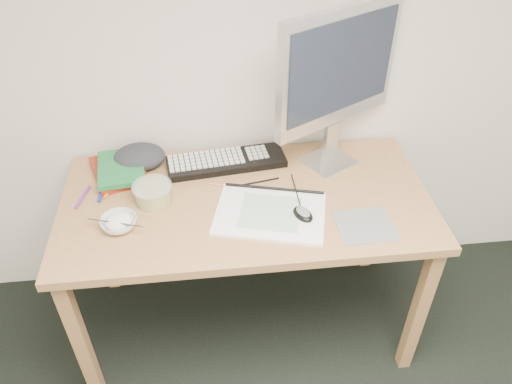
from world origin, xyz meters
TOP-DOWN VIEW (x-y plane):
  - desk at (-0.18, 1.43)m, footprint 1.40×0.70m
  - mousepad at (0.22, 1.23)m, footprint 0.21×0.19m
  - sketchpad at (-0.11, 1.33)m, footprint 0.45×0.37m
  - keyboard at (-0.24, 1.66)m, footprint 0.50×0.21m
  - monitor at (0.18, 1.63)m, footprint 0.50×0.31m
  - mouse at (0.01, 1.30)m, footprint 0.09×0.11m
  - rice_bowl at (-0.65, 1.32)m, footprint 0.14×0.14m
  - chopsticks at (-0.65, 1.30)m, footprint 0.20×0.08m
  - fruit_tub at (-0.53, 1.45)m, footprint 0.18×0.18m
  - book_red at (-0.68, 1.65)m, footprint 0.26×0.30m
  - book_green at (-0.67, 1.63)m, footprint 0.21×0.26m
  - cloth_lump at (-0.60, 1.70)m, footprint 0.20×0.17m
  - pencil_pink at (-0.23, 1.50)m, footprint 0.17×0.07m
  - pencil_tan at (-0.10, 1.45)m, footprint 0.13×0.11m
  - pencil_black at (-0.13, 1.52)m, footprint 0.18×0.04m
  - marker_blue at (-0.74, 1.54)m, footprint 0.01×0.14m
  - marker_orange at (-0.70, 1.55)m, footprint 0.04×0.14m
  - marker_purple at (-0.80, 1.50)m, footprint 0.04×0.13m

SIDE VIEW (x-z plane):
  - desk at x=-0.18m, z-range 0.29..1.04m
  - mousepad at x=0.22m, z-range 0.75..0.75m
  - pencil_tan at x=-0.10m, z-range 0.75..0.76m
  - pencil_black at x=-0.13m, z-range 0.75..0.76m
  - pencil_pink at x=-0.23m, z-range 0.75..0.76m
  - sketchpad at x=-0.11m, z-range 0.75..0.76m
  - marker_purple at x=-0.80m, z-range 0.75..0.76m
  - marker_orange at x=-0.70m, z-range 0.75..0.76m
  - marker_blue at x=-0.74m, z-range 0.75..0.76m
  - book_red at x=-0.68m, z-range 0.75..0.78m
  - keyboard at x=-0.24m, z-range 0.75..0.78m
  - rice_bowl at x=-0.65m, z-range 0.75..0.79m
  - mouse at x=0.01m, z-range 0.76..0.79m
  - fruit_tub at x=-0.53m, z-range 0.75..0.82m
  - book_green at x=-0.67m, z-range 0.78..0.80m
  - cloth_lump at x=-0.60m, z-range 0.75..0.82m
  - chopsticks at x=-0.65m, z-range 0.78..0.80m
  - monitor at x=0.18m, z-range 0.83..1.47m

